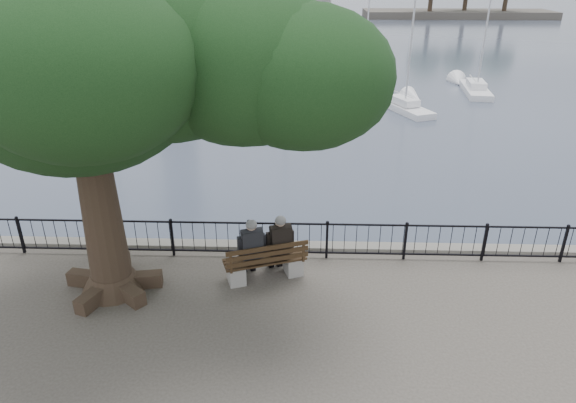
{
  "coord_description": "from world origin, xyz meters",
  "views": [
    {
      "loc": [
        0.38,
        -9.04,
        6.97
      ],
      "look_at": [
        0.0,
        2.5,
        1.6
      ],
      "focal_mm": 32.0,
      "sensor_mm": 36.0,
      "label": 1
    }
  ],
  "objects_px": {
    "person_left": "(251,251)",
    "person_right": "(279,246)",
    "tree": "(116,52)",
    "lion_monument": "(320,23)",
    "bench": "(265,265)"
  },
  "relations": [
    {
      "from": "person_left",
      "to": "bench",
      "type": "bearing_deg",
      "value": -0.3
    },
    {
      "from": "person_right",
      "to": "lion_monument",
      "type": "xyz_separation_m",
      "value": [
        2.2,
        48.22,
        0.3
      ]
    },
    {
      "from": "person_right",
      "to": "lion_monument",
      "type": "relative_size",
      "value": 0.2
    },
    {
      "from": "tree",
      "to": "person_left",
      "type": "bearing_deg",
      "value": 10.24
    },
    {
      "from": "person_right",
      "to": "person_left",
      "type": "bearing_deg",
      "value": -160.97
    },
    {
      "from": "person_left",
      "to": "person_right",
      "type": "bearing_deg",
      "value": 19.03
    },
    {
      "from": "person_right",
      "to": "lion_monument",
      "type": "distance_m",
      "value": 48.27
    },
    {
      "from": "person_left",
      "to": "tree",
      "type": "xyz_separation_m",
      "value": [
        -2.43,
        -0.44,
        4.64
      ]
    },
    {
      "from": "bench",
      "to": "person_left",
      "type": "xyz_separation_m",
      "value": [
        -0.34,
        0.0,
        0.4
      ]
    },
    {
      "from": "tree",
      "to": "lion_monument",
      "type": "xyz_separation_m",
      "value": [
        5.29,
        48.89,
        -4.34
      ]
    },
    {
      "from": "lion_monument",
      "to": "person_left",
      "type": "bearing_deg",
      "value": -93.37
    },
    {
      "from": "person_left",
      "to": "lion_monument",
      "type": "xyz_separation_m",
      "value": [
        2.85,
        48.45,
        0.3
      ]
    },
    {
      "from": "bench",
      "to": "person_right",
      "type": "xyz_separation_m",
      "value": [
        0.31,
        0.23,
        0.4
      ]
    },
    {
      "from": "bench",
      "to": "lion_monument",
      "type": "xyz_separation_m",
      "value": [
        2.51,
        48.45,
        0.7
      ]
    },
    {
      "from": "bench",
      "to": "tree",
      "type": "distance_m",
      "value": 5.77
    }
  ]
}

